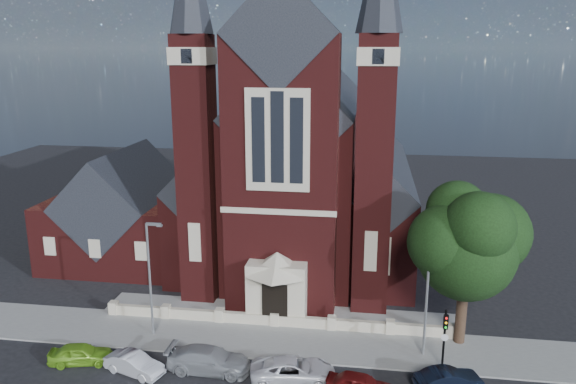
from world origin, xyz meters
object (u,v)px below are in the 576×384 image
(traffic_signal, at_px, (445,332))
(car_silver_b, at_px, (209,360))
(street_tree, at_px, (469,246))
(street_lamp_left, at_px, (151,273))
(church, at_px, (303,166))
(car_white_suv, at_px, (293,370))
(car_lime_van, at_px, (80,354))
(car_navy, at_px, (449,380))
(car_silver_a, at_px, (134,364))
(parish_hall, at_px, (125,216))
(street_lamp_right, at_px, (429,289))

(traffic_signal, height_order, car_silver_b, traffic_signal)
(street_tree, xyz_separation_m, street_lamp_left, (-20.51, -1.71, -2.36))
(church, distance_m, car_white_suv, 24.18)
(street_lamp_left, distance_m, traffic_signal, 19.08)
(car_silver_b, height_order, car_white_suv, car_silver_b)
(car_lime_van, distance_m, car_navy, 22.26)
(car_silver_a, bearing_deg, car_navy, -68.93)
(street_lamp_left, bearing_deg, car_silver_b, -36.67)
(parish_hall, height_order, car_silver_a, parish_hall)
(car_white_suv, distance_m, car_navy, 8.94)
(car_lime_van, bearing_deg, traffic_signal, -97.38)
(street_tree, bearing_deg, church, 126.17)
(street_lamp_left, bearing_deg, traffic_signal, -4.76)
(traffic_signal, xyz_separation_m, car_silver_b, (-14.00, -2.08, -1.84))
(street_tree, height_order, traffic_signal, street_tree)
(street_lamp_left, relative_size, car_navy, 2.05)
(car_lime_van, bearing_deg, street_tree, -90.10)
(street_lamp_right, relative_size, car_silver_a, 2.14)
(street_lamp_right, height_order, car_silver_b, street_lamp_right)
(church, xyz_separation_m, traffic_signal, (11.00, -20.52, -5.60))
(traffic_signal, relative_size, car_white_suv, 0.80)
(car_lime_van, bearing_deg, car_silver_b, -101.35)
(car_navy, bearing_deg, street_tree, -33.78)
(car_silver_a, distance_m, car_navy, 18.51)
(car_silver_b, bearing_deg, traffic_signal, -79.92)
(car_silver_b, bearing_deg, parish_hall, 37.99)
(street_lamp_right, xyz_separation_m, car_white_suv, (-7.92, -3.94, -3.90))
(street_tree, bearing_deg, car_white_suv, -151.54)
(car_lime_van, height_order, car_navy, car_navy)
(street_tree, relative_size, street_lamp_right, 1.32)
(car_silver_b, relative_size, car_white_suv, 1.03)
(church, distance_m, traffic_signal, 23.94)
(car_silver_a, bearing_deg, church, 0.63)
(street_tree, bearing_deg, car_silver_a, -162.61)
(traffic_signal, bearing_deg, parish_hall, 150.02)
(street_lamp_left, relative_size, car_silver_b, 1.57)
(street_lamp_right, height_order, car_navy, street_lamp_right)
(street_tree, bearing_deg, car_lime_van, -166.56)
(car_white_suv, bearing_deg, traffic_signal, -83.95)
(car_lime_van, relative_size, car_silver_b, 0.74)
(parish_hall, relative_size, car_silver_a, 3.22)
(traffic_signal, relative_size, car_navy, 1.01)
(church, bearing_deg, car_silver_a, -107.46)
(parish_hall, height_order, car_white_suv, parish_hall)
(parish_hall, relative_size, car_white_suv, 2.44)
(car_silver_a, height_order, car_silver_b, car_silver_b)
(street_lamp_right, distance_m, car_navy, 5.43)
(parish_hall, relative_size, car_lime_van, 3.22)
(street_lamp_right, height_order, car_silver_a, street_lamp_right)
(car_white_suv, xyz_separation_m, car_navy, (8.93, 0.36, -0.05))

